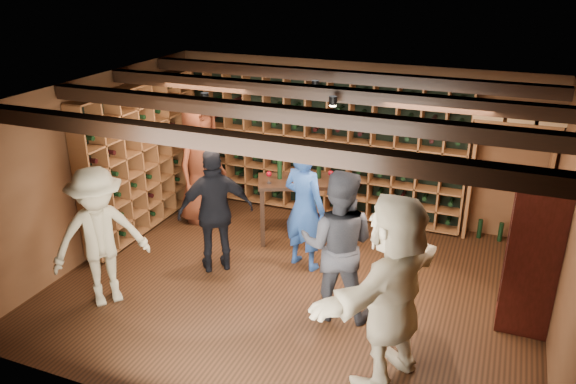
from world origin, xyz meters
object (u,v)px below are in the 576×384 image
at_px(man_blue_shirt, 304,207).
at_px(guest_khaki, 100,237).
at_px(man_grey_suit, 338,245).
at_px(guest_red_floral, 200,162).
at_px(guest_beige, 392,291).
at_px(tasting_table, 301,187).
at_px(guest_woman_black, 216,211).
at_px(display_cabinet, 531,259).

height_order(man_blue_shirt, guest_khaki, guest_khaki).
bearing_deg(guest_khaki, man_grey_suit, -34.25).
height_order(guest_red_floral, guest_beige, guest_beige).
bearing_deg(man_grey_suit, tasting_table, -65.21).
bearing_deg(guest_woman_black, guest_beige, 117.25).
relative_size(guest_khaki, tasting_table, 1.25).
relative_size(guest_woman_black, tasting_table, 1.22).
distance_m(display_cabinet, guest_woman_black, 3.87).
height_order(man_grey_suit, guest_beige, guest_beige).
height_order(guest_khaki, guest_beige, guest_beige).
xyz_separation_m(man_grey_suit, tasting_table, (-1.08, 1.69, -0.08)).
height_order(guest_woman_black, tasting_table, guest_woman_black).
relative_size(man_blue_shirt, tasting_table, 1.24).
height_order(man_blue_shirt, man_grey_suit, man_grey_suit).
distance_m(man_blue_shirt, man_grey_suit, 1.20).
bearing_deg(tasting_table, display_cabinet, -43.61).
relative_size(display_cabinet, guest_beige, 0.87).
height_order(guest_red_floral, tasting_table, guest_red_floral).
bearing_deg(guest_khaki, guest_beige, -51.76).
xyz_separation_m(guest_red_floral, tasting_table, (1.71, -0.04, -0.15)).
height_order(display_cabinet, guest_woman_black, display_cabinet).
height_order(guest_woman_black, guest_khaki, guest_khaki).
distance_m(man_grey_suit, guest_khaki, 2.82).
distance_m(guest_woman_black, guest_khaki, 1.51).
relative_size(man_grey_suit, guest_woman_black, 1.07).
bearing_deg(guest_beige, guest_woman_black, -92.76).
relative_size(man_grey_suit, guest_khaki, 1.04).
distance_m(display_cabinet, guest_beige, 1.92).
bearing_deg(display_cabinet, guest_woman_black, -177.57).
xyz_separation_m(display_cabinet, tasting_table, (-3.15, 1.11, -0.03)).
height_order(man_grey_suit, guest_red_floral, guest_red_floral).
relative_size(display_cabinet, guest_red_floral, 0.89).
relative_size(guest_beige, tasting_table, 1.42).
bearing_deg(man_grey_suit, guest_red_floral, -39.69).
xyz_separation_m(guest_woman_black, guest_beige, (2.61, -1.28, 0.15)).
height_order(display_cabinet, guest_red_floral, guest_red_floral).
bearing_deg(guest_woman_black, tasting_table, -156.22).
relative_size(man_grey_suit, guest_red_floral, 0.93).
relative_size(guest_red_floral, guest_beige, 0.98).
bearing_deg(display_cabinet, guest_khaki, -163.88).
distance_m(man_grey_suit, tasting_table, 2.01).
bearing_deg(guest_woman_black, man_blue_shirt, 169.20).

